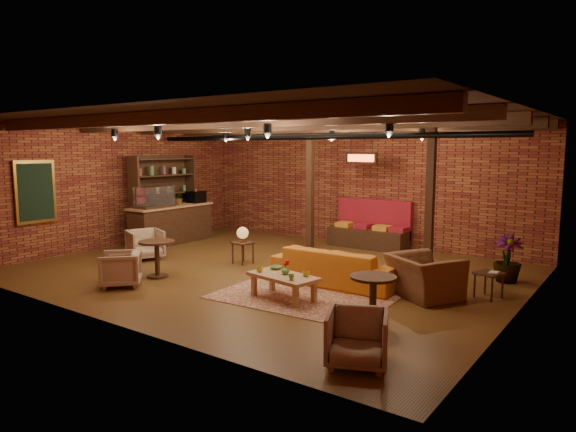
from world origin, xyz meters
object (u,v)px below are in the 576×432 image
Objects in this scene: armchair_right at (424,270)px; plant_tall at (510,211)px; coffee_table at (283,277)px; armchair_a at (145,243)px; side_table_lamp at (243,236)px; side_table_book at (489,274)px; round_table_right at (373,293)px; round_table_left at (157,253)px; armchair_b at (120,267)px; armchair_far at (357,336)px; sofa at (337,266)px.

plant_tall is at bearing -83.26° from armchair_right.
armchair_a is (-4.54, 0.71, 0.01)m from coffee_table.
side_table_lamp is at bearing 29.55° from armchair_right.
round_table_right is (-0.96, -2.55, 0.10)m from side_table_book.
round_table_right is (4.28, -2.11, -0.12)m from side_table_lamp.
coffee_table is 1.80× the size of round_table_left.
plant_tall is at bearing 18.65° from side_table_lamp.
plant_tall is (0.00, 1.33, 0.96)m from side_table_book.
armchair_b is (-0.02, -0.86, -0.14)m from round_table_left.
armchair_right is at bearing 71.58° from armchair_b.
side_table_book is at bearing 72.62° from armchair_b.
coffee_table is at bearing -129.86° from plant_tall.
round_table_right reaches higher than coffee_table.
plant_tall is (0.54, 5.15, 1.02)m from armchair_far.
coffee_table is at bearing 69.50° from armchair_right.
armchair_right is at bearing 89.12° from round_table_right.
coffee_table is 0.48× the size of plant_tall.
coffee_table reaches higher than side_table_book.
armchair_b is 0.98× the size of armchair_far.
armchair_b reaches higher than sofa.
plant_tall is (0.93, 1.96, 0.89)m from armchair_right.
sofa is 1.83× the size of coffee_table.
armchair_right is at bearing -115.41° from plant_tall.
armchair_a reaches higher than armchair_b.
side_table_lamp is 2.04m from round_table_left.
sofa is 2.68m from side_table_lamp.
armchair_a reaches higher than sofa.
armchair_right reaches higher than sofa.
armchair_a is 0.99× the size of round_table_right.
side_table_lamp is 2.40m from armchair_a.
round_table_left is at bearing -157.97° from side_table_book.
side_table_lamp is at bearing 72.38° from round_table_left.
plant_tall is at bearing 50.14° from coffee_table.
side_table_lamp reaches higher than side_table_book.
side_table_lamp is 5.26m from side_table_book.
side_table_lamp reaches higher than round_table_left.
round_table_left is 1.44× the size of side_table_book.
round_table_right is (1.64, -1.78, 0.16)m from sofa.
side_table_lamp is (-2.36, 1.68, 0.26)m from coffee_table.
round_table_left reaches higher than armchair_far.
side_table_book is at bearing -90.00° from plant_tall.
sofa is 3.37× the size of armchair_b.
side_table_book is (7.42, 1.40, 0.04)m from armchair_a.
round_table_right is at bearing 51.75° from armchair_b.
side_table_book is at bearing 4.73° from side_table_lamp.
side_table_book is at bearing -113.88° from armchair_right.
side_table_book is (0.93, 0.63, -0.07)m from armchair_right.
plant_tall is (0.96, 3.88, 0.87)m from round_table_right.
coffee_table is 1.85× the size of armchair_b.
round_table_right is (-0.03, -1.92, 0.02)m from armchair_right.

